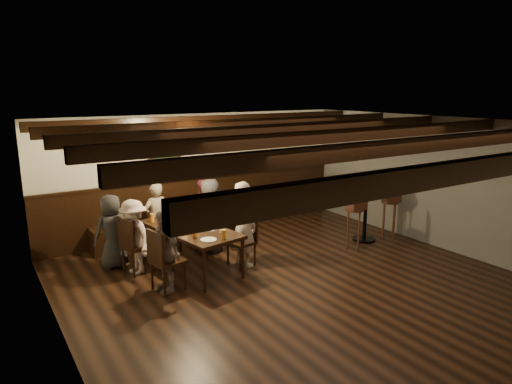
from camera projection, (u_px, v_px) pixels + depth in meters
room at (218, 193)px, 8.08m from camera, size 7.00×7.00×7.00m
dining_table at (190, 231)px, 7.33m from camera, size 1.14×1.98×0.70m
chair_left_near at (137, 256)px, 7.25m from camera, size 0.49×0.49×0.92m
chair_left_far at (167, 272)px, 6.61m from camera, size 0.49×0.49×0.93m
chair_right_near at (210, 237)px, 8.20m from camera, size 0.47×0.47×0.89m
chair_right_far at (242, 250)px, 7.56m from camera, size 0.45×0.45×0.85m
person_bench_left at (112, 232)px, 7.39m from camera, size 0.66×0.49×1.23m
person_bench_centre at (156, 218)px, 8.08m from camera, size 0.51×0.38×1.27m
person_bench_right at (203, 212)px, 8.57m from camera, size 0.67×0.56×1.23m
person_left_near at (134, 237)px, 7.16m from camera, size 0.57×0.84×1.20m
person_left_far at (164, 251)px, 6.51m from camera, size 0.42×0.76×1.22m
person_right_near at (211, 216)px, 8.14m from camera, size 0.53×0.71×1.33m
person_right_far at (243, 224)px, 7.48m from camera, size 0.42×0.57×1.42m
pint_a at (152, 218)px, 7.62m from camera, size 0.07×0.07×0.14m
pint_b at (180, 213)px, 7.93m from camera, size 0.07×0.07×0.14m
pint_c at (170, 226)px, 7.17m from camera, size 0.07×0.07×0.14m
pint_d at (198, 217)px, 7.64m from camera, size 0.07×0.07×0.14m
pint_e at (195, 233)px, 6.83m from camera, size 0.07×0.07×0.14m
pint_f at (221, 229)px, 7.03m from camera, size 0.07×0.07×0.14m
pint_g at (223, 234)px, 6.76m from camera, size 0.07×0.07×0.14m
plate_near at (208, 240)px, 6.71m from camera, size 0.24×0.24×0.01m
plate_far at (210, 229)px, 7.21m from camera, size 0.24×0.24×0.01m
condiment_caddy at (192, 225)px, 7.26m from camera, size 0.15×0.10×0.12m
candle at (186, 221)px, 7.60m from camera, size 0.05×0.05×0.05m
high_top_table at (366, 205)px, 8.71m from camera, size 0.60×0.60×1.06m
bar_stool_left at (354, 227)px, 8.34m from camera, size 0.34×0.36×1.07m
bar_stool_right at (389, 218)px, 8.91m from camera, size 0.38×0.39×1.07m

